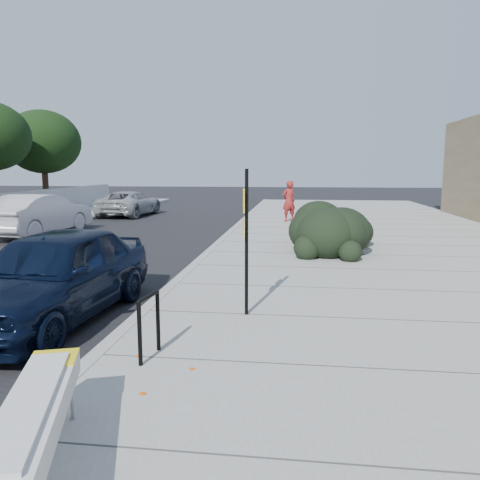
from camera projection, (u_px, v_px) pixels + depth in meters
The scene contains 12 objects.
ground at pixel (144, 318), 8.29m from camera, with size 120.00×120.00×0.00m, color black.
sidewalk_near at pixel (407, 265), 12.49m from camera, with size 11.20×50.00×0.15m, color gray.
curb_near at pixel (202, 260), 13.18m from camera, with size 0.22×50.00×0.17m, color #9E9E99.
tree_far_f at pixel (43, 142), 27.82m from camera, with size 4.40×4.40×6.07m.
bench at pixel (34, 415), 3.77m from camera, with size 1.10×2.20×0.65m.
bike_rack at pixel (149, 320), 6.13m from camera, with size 0.13×0.58×0.86m.
sign_post at pixel (246, 233), 7.83m from camera, with size 0.11×0.29×2.48m.
hedge at pixel (337, 224), 14.53m from camera, with size 2.10×4.20×1.57m, color black.
sedan_navy at pixel (54, 274), 8.11m from camera, with size 1.92×4.76×1.62m, color black.
wagon_silver at pixel (40, 214), 18.56m from camera, with size 1.74×4.99×1.65m, color silver.
suv_silver at pixel (130, 203), 26.26m from camera, with size 2.29×4.97×1.38m, color #A9ACAF.
pedestrian at pixel (289, 201), 22.05m from camera, with size 0.70×0.46×1.92m, color maroon.
Camera 1 is at (2.68, -7.71, 2.63)m, focal length 35.00 mm.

